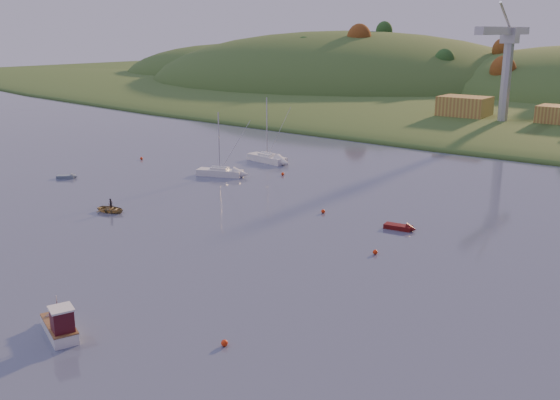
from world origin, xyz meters
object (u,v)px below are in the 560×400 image
Objects in this scene: red_tender at (404,228)px; fishing_boat at (58,323)px; sailboat_far at (267,158)px; sailboat_near at (220,172)px; canoe at (111,209)px; grey_dinghy at (70,177)px.

fishing_boat is at bearing -111.09° from red_tender.
fishing_boat is 0.53× the size of sailboat_far.
fishing_boat is 52.93m from sailboat_near.
sailboat_near is 36.21m from red_tender.
red_tender reaches higher than canoe.
grey_dinghy is at bearing -159.34° from sailboat_near.
sailboat_near is at bearing -39.37° from fishing_boat.
grey_dinghy is (-16.02, -28.33, -0.48)m from sailboat_far.
canoe is 21.62m from grey_dinghy.
fishing_boat is 39.59m from red_tender.
red_tender is 1.22× the size of grey_dinghy.
red_tender is (8.90, 38.57, -0.53)m from fishing_boat.
sailboat_far is 41.59m from red_tender.
sailboat_far reaches higher than sailboat_near.
red_tender is at bearing -20.23° from sailboat_far.
grey_dinghy is (-20.22, 7.67, -0.15)m from canoe.
sailboat_near is (-26.59, 45.77, -0.13)m from fishing_boat.
fishing_boat is 1.58× the size of canoe.
sailboat_near is at bearing 160.43° from red_tender.
sailboat_far is 3.54× the size of grey_dinghy.
red_tender is at bearing -82.51° from fishing_boat.
grey_dinghy is (-52.45, -8.26, -0.02)m from red_tender.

